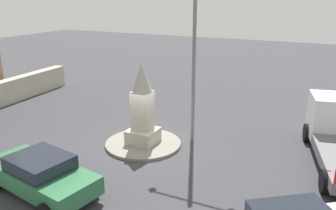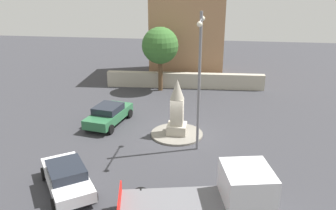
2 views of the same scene
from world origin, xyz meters
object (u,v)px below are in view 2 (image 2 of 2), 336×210
object	(u,v)px
streetlamp	(200,71)
corner_building	(188,23)
monument	(177,110)
car_white_passing	(67,177)
truck_white_near_island	(219,196)
car_green_far_side	(109,114)
tree_near_wall	(160,46)

from	to	relation	value
streetlamp	corner_building	bearing A→B (deg)	7.37
corner_building	monument	bearing A→B (deg)	-176.99
car_white_passing	truck_white_near_island	world-z (taller)	truck_white_near_island
monument	truck_white_near_island	size ratio (longest dim) A/B	0.56
monument	car_green_far_side	xyz separation A→B (m)	(1.15, 4.98, -1.03)
car_green_far_side	corner_building	world-z (taller)	corner_building
monument	truck_white_near_island	xyz separation A→B (m)	(-7.94, -2.75, -0.70)
tree_near_wall	streetlamp	bearing A→B (deg)	-159.92
streetlamp	tree_near_wall	distance (m)	12.14
car_green_far_side	tree_near_wall	bearing A→B (deg)	-15.03
streetlamp	truck_white_near_island	world-z (taller)	streetlamp
truck_white_near_island	car_white_passing	bearing A→B (deg)	82.12
streetlamp	truck_white_near_island	bearing A→B (deg)	-168.07
corner_building	streetlamp	bearing A→B (deg)	-172.63
corner_building	tree_near_wall	xyz separation A→B (m)	(-6.25, 1.88, -1.39)
monument	car_white_passing	world-z (taller)	monument
car_green_far_side	car_white_passing	bearing A→B (deg)	-176.29
car_green_far_side	monument	bearing A→B (deg)	-102.96
car_white_passing	streetlamp	bearing A→B (deg)	-48.91
streetlamp	car_white_passing	world-z (taller)	streetlamp
car_white_passing	car_green_far_side	distance (m)	8.11
streetlamp	corner_building	distance (m)	17.79
streetlamp	car_green_far_side	distance (m)	8.18
corner_building	truck_white_near_island	bearing A→B (deg)	-171.44
monument	car_white_passing	size ratio (longest dim) A/B	0.83
car_white_passing	car_green_far_side	bearing A→B (deg)	3.71
car_white_passing	tree_near_wall	bearing A→B (deg)	-6.01
streetlamp	car_white_passing	xyz separation A→B (m)	(-5.15, 5.90, -4.14)
monument	streetlamp	bearing A→B (deg)	-141.15
truck_white_near_island	corner_building	bearing A→B (deg)	8.56
streetlamp	car_white_passing	distance (m)	8.86
car_green_far_side	corner_building	xyz separation A→B (m)	(14.69, -4.15, 4.81)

